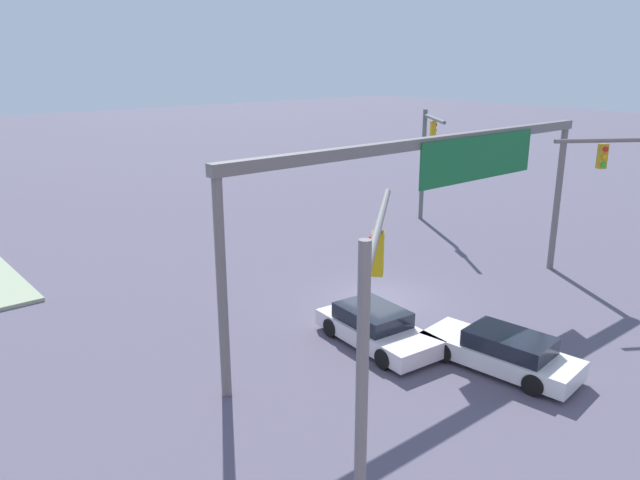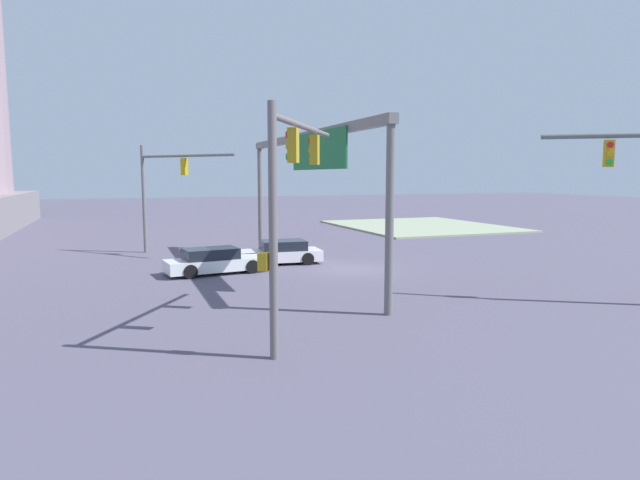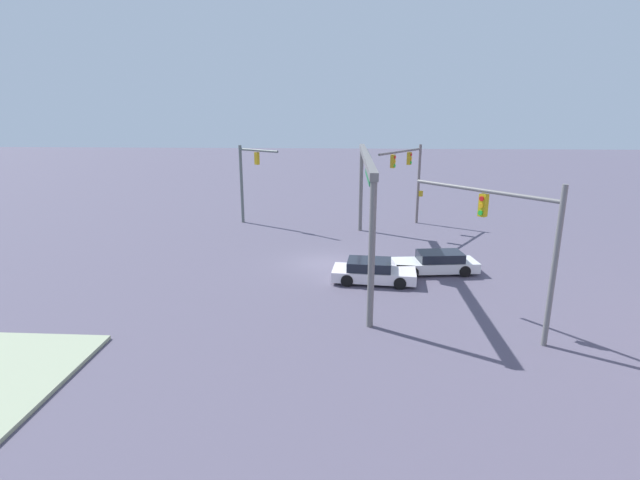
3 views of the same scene
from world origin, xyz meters
name	(u,v)px [view 2 (image 2 of 3)]	position (x,y,z in m)	size (l,w,h in m)	color
ground_plane	(350,269)	(0.00, 0.00, 0.00)	(185.38, 185.38, 0.00)	#524D5F
sidewalk_corner	(420,226)	(17.97, -14.80, 0.07)	(15.56, 13.33, 0.15)	#94A182
traffic_signal_near_corner	(163,181)	(8.54, 8.04, 4.26)	(5.28, 4.61, 6.34)	slate
traffic_signal_cross_street	(290,181)	(-9.84, 6.13, 4.43)	(5.70, 4.05, 6.35)	#67605F
overhead_sign_gantry	(307,157)	(-0.46, 2.37, 5.40)	(17.26, 0.43, 6.55)	slate
sedan_car_approaching	(280,253)	(2.95, 2.71, 0.58)	(2.27, 4.55, 1.21)	silver
sedan_car_waiting_far	(215,261)	(1.23, 6.37, 0.57)	(2.30, 4.89, 1.21)	silver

